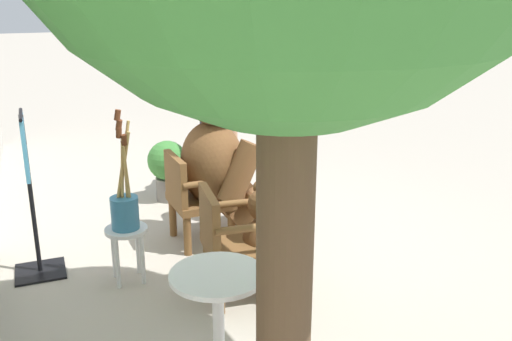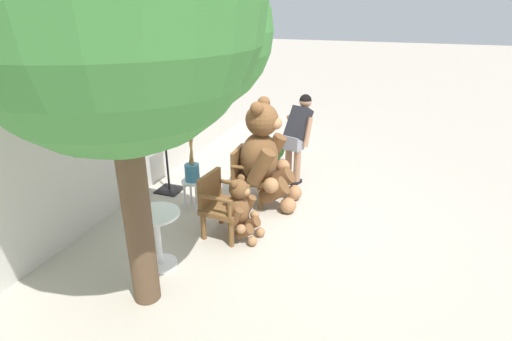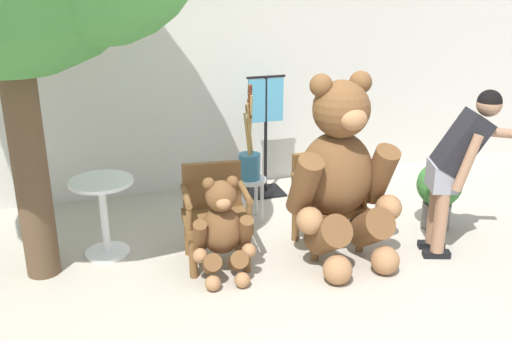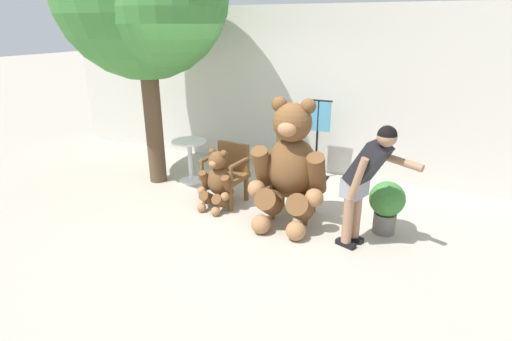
# 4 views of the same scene
# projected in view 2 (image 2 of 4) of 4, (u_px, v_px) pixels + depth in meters

# --- Properties ---
(ground_plane) EXTENTS (60.00, 60.00, 0.00)m
(ground_plane) POSITION_uv_depth(u_px,v_px,m) (271.00, 221.00, 5.81)
(ground_plane) COLOR #B2A899
(back_wall) EXTENTS (10.00, 0.16, 2.80)m
(back_wall) POSITION_uv_depth(u_px,v_px,m) (119.00, 113.00, 5.99)
(back_wall) COLOR beige
(back_wall) RESTS_ON ground
(wooden_chair_left) EXTENTS (0.61, 0.58, 0.86)m
(wooden_chair_left) POSITION_uv_depth(u_px,v_px,m) (221.00, 203.00, 5.34)
(wooden_chair_left) COLOR brown
(wooden_chair_left) RESTS_ON ground
(wooden_chair_right) EXTENTS (0.58, 0.55, 0.86)m
(wooden_chair_right) POSITION_uv_depth(u_px,v_px,m) (248.00, 174.00, 6.25)
(wooden_chair_right) COLOR brown
(wooden_chair_right) RESTS_ON ground
(teddy_bear_large) EXTENTS (0.99, 0.95, 1.66)m
(teddy_bear_large) POSITION_uv_depth(u_px,v_px,m) (265.00, 155.00, 6.04)
(teddy_bear_large) COLOR brown
(teddy_bear_large) RESTS_ON ground
(teddy_bear_small) EXTENTS (0.53, 0.52, 0.88)m
(teddy_bear_small) POSITION_uv_depth(u_px,v_px,m) (241.00, 209.00, 5.25)
(teddy_bear_small) COLOR brown
(teddy_bear_small) RESTS_ON ground
(person_visitor) EXTENTS (0.86, 0.48, 1.52)m
(person_visitor) POSITION_uv_depth(u_px,v_px,m) (298.00, 132.00, 6.78)
(person_visitor) COLOR black
(person_visitor) RESTS_ON ground
(white_stool) EXTENTS (0.34, 0.34, 0.46)m
(white_stool) POSITION_uv_depth(u_px,v_px,m) (193.00, 187.00, 6.06)
(white_stool) COLOR silver
(white_stool) RESTS_ON ground
(brush_bucket) EXTENTS (0.22, 0.22, 0.96)m
(brush_bucket) POSITION_uv_depth(u_px,v_px,m) (192.00, 168.00, 5.94)
(brush_bucket) COLOR teal
(brush_bucket) RESTS_ON white_stool
(round_side_table) EXTENTS (0.56, 0.56, 0.72)m
(round_side_table) POSITION_uv_depth(u_px,v_px,m) (157.00, 233.00, 4.66)
(round_side_table) COLOR white
(round_side_table) RESTS_ON ground
(patio_tree) EXTENTS (2.68, 2.55, 4.23)m
(patio_tree) POSITION_uv_depth(u_px,v_px,m) (126.00, 8.00, 3.26)
(patio_tree) COLOR brown
(patio_tree) RESTS_ON ground
(potted_plant) EXTENTS (0.44, 0.44, 0.68)m
(potted_plant) POSITION_uv_depth(u_px,v_px,m) (273.00, 152.00, 7.32)
(potted_plant) COLOR slate
(potted_plant) RESTS_ON ground
(clothing_display_stand) EXTENTS (0.44, 0.40, 1.36)m
(clothing_display_stand) POSITION_uv_depth(u_px,v_px,m) (166.00, 150.00, 6.47)
(clothing_display_stand) COLOR black
(clothing_display_stand) RESTS_ON ground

